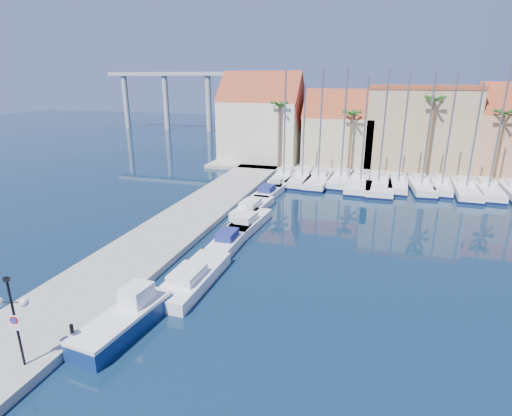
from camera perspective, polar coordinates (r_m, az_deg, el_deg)
The scene contains 31 objects.
ground at distance 20.45m, azimuth -9.11°, elevation -21.22°, with size 260.00×260.00×0.00m, color #081C31.
quay_west at distance 34.47m, azimuth -13.03°, elevation -3.94°, with size 6.00×77.00×0.50m, color gray.
shore_north at distance 63.41m, azimuth 18.83°, elevation 5.57°, with size 54.00×16.00×0.50m, color gray.
lamp_post at distance 20.61m, azimuth -31.43°, elevation -12.16°, with size 1.47×0.69×4.44m.
bollard at distance 23.16m, azimuth -24.84°, elevation -15.40°, with size 0.20×0.20×0.49m, color black.
fishing_boat at distance 23.08m, azimuth -18.15°, elevation -14.78°, with size 2.69×6.26×2.12m.
motorboat_west_0 at distance 26.66m, azimuth -9.10°, elevation -9.84°, with size 2.51×7.46×1.40m.
motorboat_west_1 at distance 32.36m, azimuth -3.80°, elevation -4.47°, with size 1.93×5.92×1.40m.
motorboat_west_2 at distance 36.15m, azimuth -1.11°, elevation -1.98°, with size 2.67×6.75×1.40m.
motorboat_west_3 at distance 40.18m, azimuth -0.50°, elevation 0.10°, with size 2.75×7.06×1.40m.
motorboat_west_4 at distance 45.63m, azimuth 1.81°, elevation 2.29°, with size 2.58×6.58×1.40m.
motorboat_west_5 at distance 49.34m, azimuth 2.99°, elevation 3.48°, with size 2.25×5.60×1.40m.
sailboat_0 at distance 52.68m, azimuth 4.09°, elevation 4.53°, with size 2.54×9.17×13.83m.
sailboat_1 at distance 52.57m, azimuth 6.77°, elevation 4.38°, with size 3.38×9.96×12.32m.
sailboat_2 at distance 52.04m, azimuth 8.95°, elevation 4.17°, with size 2.78×9.94×14.03m.
sailboat_3 at distance 52.54m, azimuth 12.09°, elevation 4.15°, with size 2.99×8.82×14.17m.
sailboat_4 at distance 51.77m, azimuth 14.73°, elevation 3.68°, with size 3.40×11.37×13.18m.
sailboat_5 at distance 51.61m, azimuth 17.06°, elevation 3.44°, with size 3.32×11.68×13.93m.
sailboat_6 at distance 52.15m, azimuth 19.63°, elevation 3.38°, with size 2.74×8.67×13.50m.
sailboat_7 at distance 52.18m, azimuth 22.44°, elevation 3.06°, with size 3.05×9.06×13.63m.
sailboat_8 at distance 52.96m, azimuth 24.96°, elevation 2.96°, with size 2.75×8.20×13.30m.
sailboat_9 at distance 52.87m, azimuth 27.73°, elevation 2.48°, with size 3.05×9.94×12.49m.
sailboat_10 at distance 53.79m, azimuth 30.15°, elevation 2.39°, with size 2.92×9.46×14.47m.
building_0 at distance 63.83m, azimuth 0.85°, elevation 12.31°, with size 12.30×9.00×13.50m.
building_1 at distance 61.79m, azimuth 11.80°, elevation 10.60°, with size 10.30×8.00×11.00m.
building_2 at distance 62.69m, azimuth 22.16°, elevation 10.67°, with size 14.20×10.20×11.50m.
palm_0 at distance 57.79m, azimuth 3.40°, elevation 14.23°, with size 2.60×2.60×10.15m.
palm_1 at distance 56.39m, azimuth 13.56°, elevation 12.72°, with size 2.60×2.60×9.15m.
palm_2 at distance 56.55m, azimuth 24.14°, elevation 13.62°, with size 2.60×2.60×11.15m.
palm_3 at distance 58.12m, azimuth 31.91°, elevation 11.17°, with size 2.60×2.60×9.65m.
viaduct at distance 106.76m, azimuth -9.47°, elevation 16.37°, with size 48.00×2.20×14.45m.
Camera 1 is at (7.38, -14.09, 12.86)m, focal length 28.00 mm.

